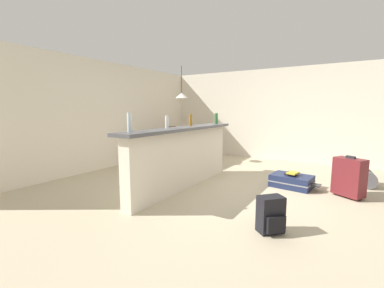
{
  "coord_description": "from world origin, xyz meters",
  "views": [
    {
      "loc": [
        -4.27,
        -1.95,
        1.4
      ],
      "look_at": [
        0.04,
        0.72,
        0.71
      ],
      "focal_mm": 24.19,
      "sensor_mm": 36.0,
      "label": 1
    }
  ],
  "objects": [
    {
      "name": "wall_back",
      "position": [
        0.0,
        3.05,
        1.25
      ],
      "size": [
        6.6,
        0.1,
        2.5
      ],
      "primitive_type": "cube",
      "color": "silver",
      "rests_on": "ground_plane"
    },
    {
      "name": "pendant_lamp",
      "position": [
        1.39,
        1.88,
        1.75
      ],
      "size": [
        0.34,
        0.34,
        0.86
      ],
      "color": "black"
    },
    {
      "name": "duffel_bag_grey",
      "position": [
        1.31,
        -2.23,
        0.15
      ],
      "size": [
        0.51,
        0.35,
        0.34
      ],
      "color": "slate",
      "rests_on": "ground_plane"
    },
    {
      "name": "bottle_green",
      "position": [
        0.67,
        0.51,
        1.2
      ],
      "size": [
        0.07,
        0.07,
        0.23
      ],
      "primitive_type": "cylinder",
      "color": "#2D6B38",
      "rests_on": "bar_countertop"
    },
    {
      "name": "dining_table",
      "position": [
        1.43,
        1.87,
        0.65
      ],
      "size": [
        1.1,
        0.8,
        0.74
      ],
      "color": "brown",
      "rests_on": "ground_plane"
    },
    {
      "name": "bottle_clear",
      "position": [
        -1.75,
        0.6,
        1.22
      ],
      "size": [
        0.07,
        0.07,
        0.27
      ],
      "primitive_type": "cylinder",
      "color": "silver",
      "rests_on": "bar_countertop"
    },
    {
      "name": "suitcase_flat_navy",
      "position": [
        0.53,
        -1.09,
        0.11
      ],
      "size": [
        0.58,
        0.86,
        0.22
      ],
      "color": "#1E284C",
      "rests_on": "ground_plane"
    },
    {
      "name": "backpack_black",
      "position": [
        -1.42,
        -1.24,
        0.2
      ],
      "size": [
        0.34,
        0.34,
        0.42
      ],
      "color": "black",
      "rests_on": "ground_plane"
    },
    {
      "name": "partition_half_wall",
      "position": [
        -0.53,
        0.55,
        0.52
      ],
      "size": [
        2.8,
        0.2,
        1.04
      ],
      "primitive_type": "cube",
      "color": "silver",
      "rests_on": "ground_plane"
    },
    {
      "name": "bottle_amber",
      "position": [
        -0.16,
        0.63,
        1.2
      ],
      "size": [
        0.06,
        0.06,
        0.22
      ],
      "primitive_type": "cylinder",
      "color": "#9E661E",
      "rests_on": "bar_countertop"
    },
    {
      "name": "dining_chair_near_partition",
      "position": [
        1.42,
        1.28,
        0.52
      ],
      "size": [
        0.47,
        0.47,
        0.93
      ],
      "color": "#4C331E",
      "rests_on": "ground_plane"
    },
    {
      "name": "dining_chair_far_side",
      "position": [
        1.48,
        2.4,
        0.52
      ],
      "size": [
        0.42,
        0.42,
        0.93
      ],
      "color": "#4C331E",
      "rests_on": "ground_plane"
    },
    {
      "name": "book_stack",
      "position": [
        0.54,
        -1.08,
        0.25
      ],
      "size": [
        0.31,
        0.25,
        0.06
      ],
      "color": "black",
      "rests_on": "suitcase_flat_navy"
    },
    {
      "name": "suitcase_upright_maroon",
      "position": [
        0.45,
        -1.97,
        0.33
      ],
      "size": [
        0.43,
        0.5,
        0.67
      ],
      "color": "maroon",
      "rests_on": "ground_plane"
    },
    {
      "name": "bar_countertop",
      "position": [
        -0.53,
        0.55,
        1.06
      ],
      "size": [
        2.96,
        0.4,
        0.05
      ],
      "primitive_type": "cube",
      "color": "#4C4C51",
      "rests_on": "partition_half_wall"
    },
    {
      "name": "bottle_white",
      "position": [
        -0.9,
        0.62,
        1.19
      ],
      "size": [
        0.06,
        0.06,
        0.21
      ],
      "primitive_type": "cylinder",
      "color": "silver",
      "rests_on": "bar_countertop"
    },
    {
      "name": "ground_plane",
      "position": [
        0.0,
        0.0,
        -0.03
      ],
      "size": [
        13.0,
        13.0,
        0.05
      ],
      "primitive_type": "cube",
      "color": "#BCAD8E"
    },
    {
      "name": "wall_right",
      "position": [
        3.05,
        0.3,
        1.25
      ],
      "size": [
        0.1,
        6.0,
        2.5
      ],
      "primitive_type": "cube",
      "color": "silver",
      "rests_on": "ground_plane"
    }
  ]
}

